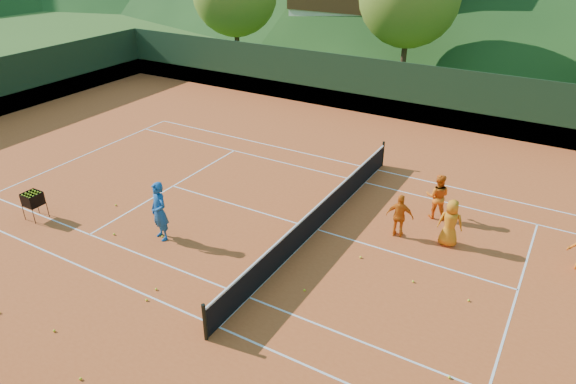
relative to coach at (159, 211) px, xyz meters
The scene contains 23 objects.
ground 5.24m from the coach, 36.13° to the left, with size 400.00×400.00×0.00m, color #2B4E18.
clay_court 5.24m from the coach, 36.13° to the left, with size 40.00×24.00×0.02m, color #BB4B1E.
coach is the anchor object (origin of this frame).
student_a 9.40m from the coach, 38.66° to the left, with size 0.80×0.62×1.65m, color orange.
student_b 7.77m from the coach, 31.33° to the left, with size 0.88×0.37×1.51m, color orange.
student_c 9.27m from the coach, 28.09° to the left, with size 0.78×0.51×1.59m, color orange.
tennis_ball_0 2.91m from the coach, 51.30° to the right, with size 0.07×0.07×0.07m, color #DBF228.
tennis_ball_1 9.83m from the coach, ahead, with size 0.07×0.07×0.07m, color #DBF228.
tennis_ball_2 3.23m from the coach, 165.79° to the left, with size 0.07×0.07×0.07m, color #DBF228.
tennis_ball_3 6.04m from the coach, 65.29° to the right, with size 0.07×0.07×0.07m, color #DBF228.
tennis_ball_5 9.68m from the coach, 10.91° to the left, with size 0.07×0.07×0.07m, color #DBF228.
tennis_ball_6 6.56m from the coach, 20.06° to the left, with size 0.07×0.07×0.07m, color #DBF228.
tennis_ball_7 5.45m from the coach, ahead, with size 0.07×0.07×0.07m, color #DBF228.
tennis_ball_8 8.15m from the coach, 13.33° to the left, with size 0.07×0.07×0.07m, color #DBF228.
tennis_ball_9 3.34m from the coach, 55.30° to the right, with size 0.07×0.07×0.07m, color #DBF228.
tennis_ball_11 0.97m from the coach, 157.86° to the left, with size 0.07×0.07×0.07m, color #DBF228.
tennis_ball_13 4.11m from the coach, 10.55° to the left, with size 0.07×0.07×0.07m, color #DBF228.
tennis_ball_14 4.84m from the coach, 82.06° to the right, with size 0.07×0.07×0.07m, color #DBF228.
tennis_ball_15 1.93m from the coach, 155.71° to the right, with size 0.07×0.07×0.07m, color #DBF228.
court_lines 5.24m from the coach, 36.13° to the left, with size 23.83×11.03×0.00m.
tennis_net 5.17m from the coach, 36.13° to the left, with size 0.10×12.07×1.10m.
perimeter_fence 5.15m from the coach, 36.13° to the left, with size 40.40×24.24×3.00m.
ball_hopper 4.86m from the coach, 164.82° to the right, with size 0.57×0.57×1.00m.
Camera 1 is at (6.61, -13.25, 9.22)m, focal length 32.00 mm.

